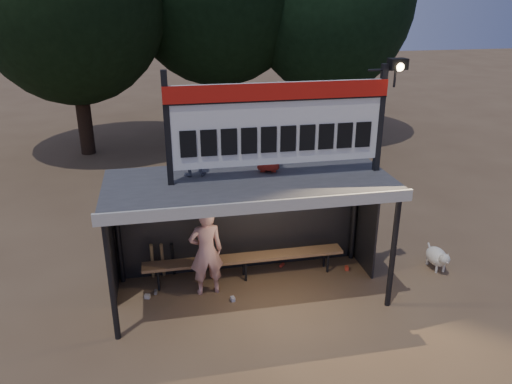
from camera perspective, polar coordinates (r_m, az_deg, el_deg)
The scene contains 10 objects.
ground at distance 9.74m, azimuth -0.70°, elevation -11.41°, with size 80.00×80.00×0.00m, color brown.
player at distance 9.35m, azimuth -5.73°, elevation -6.78°, with size 0.64×0.42×1.75m, color white.
child_a at distance 8.80m, azimuth -7.49°, elevation 5.05°, with size 0.49×0.38×1.01m, color gray.
child_b at distance 8.91m, azimuth 1.43°, elevation 5.71°, with size 0.53×0.35×1.09m, color #B2281B.
dugout_shelter at distance 9.08m, azimuth -1.04°, elevation -0.77°, with size 5.10×2.08×2.32m.
scoreboard_assembly at distance 8.50m, azimuth 2.94°, elevation 8.12°, with size 4.10×0.27×1.99m.
bench at distance 9.97m, azimuth -1.31°, elevation -7.62°, with size 4.00×0.35×0.48m.
dog at distance 11.01m, azimuth 20.04°, elevation -6.98°, with size 0.36×0.81×0.49m.
bats at distance 10.10m, azimuth -10.62°, elevation -7.65°, with size 0.48×0.33×0.84m.
litter at distance 9.94m, azimuth -2.26°, elevation -10.41°, with size 4.15×1.16×0.08m.
Camera 1 is at (-1.50, -8.02, 5.31)m, focal length 35.00 mm.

